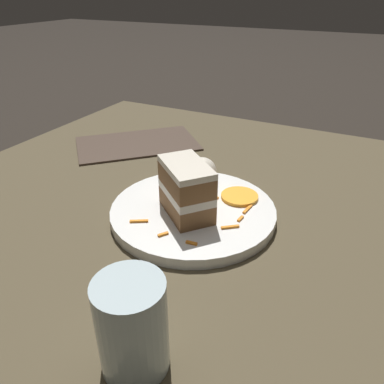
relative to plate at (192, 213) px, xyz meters
name	(u,v)px	position (x,y,z in m)	size (l,w,h in m)	color
ground_plane	(182,233)	(0.00, -0.02, -0.05)	(6.00, 6.00, 0.00)	black
dining_table	(182,223)	(0.00, -0.02, -0.03)	(0.94, 0.90, 0.04)	#4C422D
plate	(192,213)	(0.00, 0.00, 0.00)	(0.25, 0.25, 0.02)	white
cake_slice	(186,189)	(0.02, 0.00, 0.05)	(0.10, 0.10, 0.08)	brown
cream_dollop	(201,172)	(-0.07, -0.02, 0.03)	(0.05, 0.05, 0.05)	silver
orange_garnish	(240,196)	(-0.06, 0.05, 0.01)	(0.06, 0.06, 0.01)	orange
carrot_shreds_scatter	(202,215)	(0.01, 0.02, 0.01)	(0.14, 0.14, 0.00)	orange
drinking_glass	(133,332)	(0.24, 0.07, 0.03)	(0.06, 0.06, 0.10)	silver
menu_card	(137,144)	(-0.20, -0.24, -0.01)	(0.15, 0.25, 0.00)	#423328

